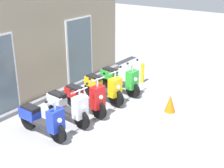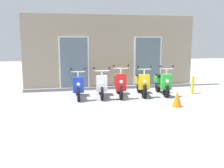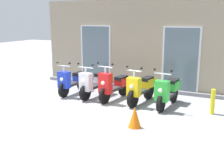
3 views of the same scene
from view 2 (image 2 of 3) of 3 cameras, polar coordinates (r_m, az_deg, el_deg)
ground_plane at (r=8.91m, az=3.88°, el=-4.46°), size 40.00×40.00×0.00m
storefront_facade at (r=11.72m, az=-0.16°, el=6.64°), size 7.61×0.50×3.23m
scooter_blue at (r=9.84m, az=-7.51°, el=-0.39°), size 0.55×1.59×1.19m
scooter_white at (r=9.90m, az=-2.43°, el=-0.12°), size 0.62×1.57×1.20m
scooter_red at (r=10.04m, az=1.63°, el=-0.02°), size 0.60×1.64×1.28m
scooter_yellow at (r=10.34m, az=6.46°, el=0.12°), size 0.57×1.60×1.22m
scooter_green at (r=10.59m, az=10.87°, el=0.29°), size 0.56×1.58×1.22m
curb_bollard at (r=11.09m, az=17.12°, el=-0.24°), size 0.12×0.12×0.70m
traffic_cone at (r=8.79m, az=13.96°, el=-3.18°), size 0.32×0.32×0.52m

